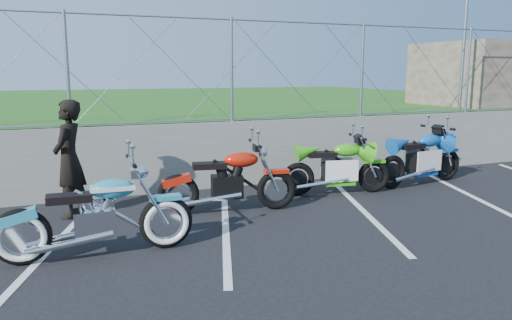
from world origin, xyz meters
name	(u,v)px	position (x,y,z in m)	size (l,w,h in m)	color
ground	(250,247)	(0.00, 0.00, 0.00)	(90.00, 90.00, 0.00)	black
retaining_wall	(184,157)	(0.00, 3.50, 0.65)	(30.00, 0.22, 1.30)	slate
grass_field	(118,115)	(0.00, 13.50, 0.65)	(30.00, 20.00, 1.30)	#1D4F15
stone_building	(506,74)	(10.50, 5.50, 2.20)	(5.00, 3.00, 1.80)	brown
chain_link_fence	(181,70)	(0.00, 3.50, 2.30)	(28.00, 0.03, 2.00)	gray
sign_pole	(463,50)	(7.20, 3.90, 2.80)	(0.08, 0.08, 3.00)	gray
parking_lines	(297,217)	(1.20, 1.00, 0.00)	(18.29, 4.31, 0.01)	silver
cruiser_turquoise	(99,219)	(-1.84, 0.42, 0.48)	(2.41, 0.76, 1.19)	black
naked_orange	(230,183)	(0.32, 1.68, 0.49)	(2.27, 0.77, 1.14)	black
sportbike_green	(338,169)	(2.59, 2.08, 0.47)	(2.08, 0.74, 1.09)	black
sportbike_blue	(422,160)	(4.62, 2.16, 0.50)	(2.24, 0.80, 1.16)	black
person_standing	(69,159)	(-2.10, 2.40, 0.92)	(0.67, 0.44, 1.85)	black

